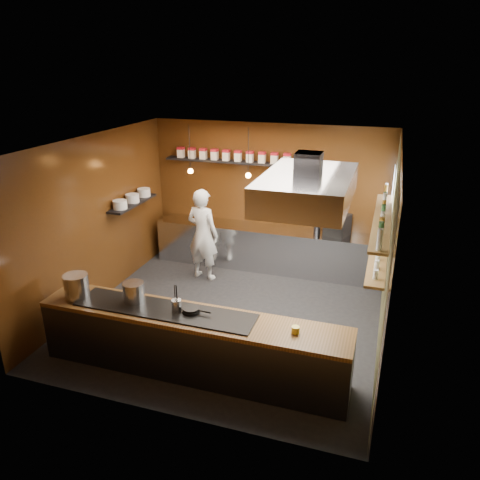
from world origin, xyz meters
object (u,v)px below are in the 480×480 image
at_px(stockpot_large, 76,286).
at_px(stockpot_small, 134,292).
at_px(chef, 203,234).
at_px(extractor_hood, 307,188).
at_px(espresso_machine, 337,225).

height_order(stockpot_large, stockpot_small, stockpot_large).
bearing_deg(stockpot_small, chef, 92.30).
relative_size(extractor_hood, chef, 1.08).
bearing_deg(stockpot_large, extractor_hood, 22.24).
height_order(extractor_hood, stockpot_small, extractor_hood).
distance_m(extractor_hood, stockpot_large, 3.60).
bearing_deg(stockpot_large, chef, 76.01).
xyz_separation_m(extractor_hood, stockpot_small, (-2.21, -1.12, -1.42)).
height_order(stockpot_large, chef, chef).
distance_m(stockpot_small, espresso_machine, 4.44).
xyz_separation_m(stockpot_small, espresso_machine, (2.41, 3.73, 0.03)).
xyz_separation_m(stockpot_large, stockpot_small, (0.86, 0.13, -0.03)).
relative_size(stockpot_large, stockpot_small, 1.16).
height_order(extractor_hood, espresso_machine, extractor_hood).
distance_m(extractor_hood, stockpot_small, 2.86).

